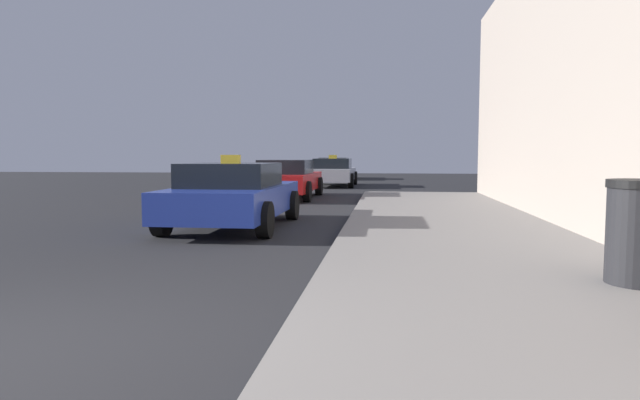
{
  "coord_description": "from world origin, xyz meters",
  "views": [
    {
      "loc": [
        2.77,
        -3.42,
        1.43
      ],
      "look_at": [
        1.98,
        3.04,
        0.89
      ],
      "focal_mm": 30.98,
      "sensor_mm": 36.0,
      "label": 1
    }
  ],
  "objects_px": {
    "car_blue": "(234,195)",
    "car_yellow": "(334,168)",
    "car_red": "(287,179)",
    "car_silver": "(333,172)"
  },
  "relations": [
    {
      "from": "car_red",
      "to": "car_yellow",
      "type": "distance_m",
      "value": 15.01
    },
    {
      "from": "car_yellow",
      "to": "car_blue",
      "type": "bearing_deg",
      "value": -89.56
    },
    {
      "from": "car_blue",
      "to": "car_yellow",
      "type": "height_order",
      "value": "same"
    },
    {
      "from": "car_blue",
      "to": "car_red",
      "type": "xyz_separation_m",
      "value": [
        -0.28,
        7.4,
        -0.0
      ]
    },
    {
      "from": "car_red",
      "to": "car_silver",
      "type": "distance_m",
      "value": 7.27
    },
    {
      "from": "car_red",
      "to": "car_yellow",
      "type": "xyz_separation_m",
      "value": [
        0.11,
        15.01,
        0.0
      ]
    },
    {
      "from": "car_blue",
      "to": "car_red",
      "type": "relative_size",
      "value": 0.94
    },
    {
      "from": "car_silver",
      "to": "car_yellow",
      "type": "height_order",
      "value": "same"
    },
    {
      "from": "car_blue",
      "to": "car_yellow",
      "type": "xyz_separation_m",
      "value": [
        -0.17,
        22.41,
        0.0
      ]
    },
    {
      "from": "car_blue",
      "to": "car_silver",
      "type": "height_order",
      "value": "same"
    }
  ]
}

